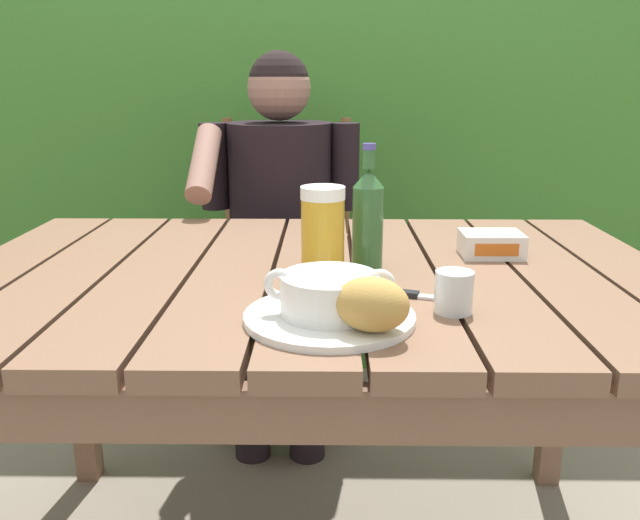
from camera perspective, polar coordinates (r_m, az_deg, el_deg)
The scene contains 12 objects.
dining_table at distance 1.32m, azimuth -0.59°, elevation -4.45°, with size 1.42×0.95×0.77m.
hedge_backdrop at distance 2.75m, azimuth -1.35°, elevation 10.23°, with size 3.22×0.80×1.68m.
chair_near_diner at distance 2.25m, azimuth -3.07°, elevation -0.99°, with size 0.45×0.47×1.01m.
person_eating at distance 2.00m, azimuth -3.61°, elevation 3.50°, with size 0.48×0.47×1.22m.
serving_plate at distance 1.01m, azimuth 0.83°, elevation -5.03°, with size 0.27×0.27×0.01m.
soup_bowl at distance 1.00m, azimuth 0.84°, elevation -2.93°, with size 0.20×0.15×0.07m.
bread_roll at distance 0.93m, azimuth 4.59°, elevation -3.91°, with size 0.13×0.11×0.08m.
beer_glass at distance 1.21m, azimuth 0.25°, elevation 2.49°, with size 0.08×0.08×0.17m.
beer_bottle at distance 1.26m, azimuth 4.24°, elevation 3.76°, with size 0.06×0.06×0.25m.
water_glass_small at distance 1.06m, azimuth 11.71°, elevation -2.77°, with size 0.06×0.06×0.07m.
butter_tub at distance 1.42m, azimuth 14.85°, elevation 1.35°, with size 0.13×0.10×0.05m.
table_knife at distance 1.13m, azimuth 8.53°, elevation -3.10°, with size 0.15×0.07×0.01m.
Camera 1 is at (0.03, -1.24, 1.13)m, focal length 36.32 mm.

